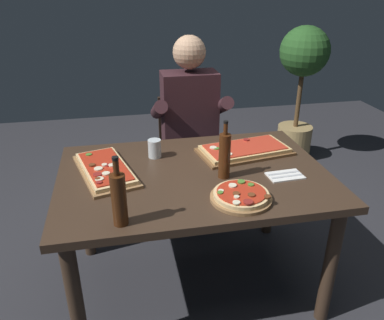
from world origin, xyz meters
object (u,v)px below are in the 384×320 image
at_px(dining_table, 194,188).
at_px(pizza_round_far, 241,196).
at_px(tumbler_near_camera, 155,149).
at_px(diner_chair, 188,150).
at_px(pizza_rectangular_left, 105,169).
at_px(seated_diner, 191,123).
at_px(wine_bottle_dark, 119,198).
at_px(oil_bottle_amber, 225,155).
at_px(potted_plant_corner, 301,79).
at_px(pizza_rectangular_front, 245,150).

distance_m(dining_table, pizza_round_far, 0.36).
relative_size(pizza_round_far, tumbler_near_camera, 2.76).
distance_m(pizza_round_far, diner_chair, 1.19).
bearing_deg(pizza_round_far, tumbler_near_camera, 121.74).
relative_size(pizza_rectangular_left, tumbler_near_camera, 5.24).
distance_m(diner_chair, seated_diner, 0.28).
bearing_deg(tumbler_near_camera, wine_bottle_dark, -108.58).
bearing_deg(diner_chair, oil_bottle_amber, -89.30).
relative_size(wine_bottle_dark, seated_diner, 0.23).
height_order(pizza_round_far, oil_bottle_amber, oil_bottle_amber).
distance_m(tumbler_near_camera, potted_plant_corner, 2.02).
bearing_deg(pizza_rectangular_front, tumbler_near_camera, 174.36).
bearing_deg(diner_chair, pizza_rectangular_front, -72.66).
xyz_separation_m(dining_table, seated_diner, (0.13, 0.74, 0.10)).
relative_size(pizza_rectangular_front, seated_diner, 0.42).
distance_m(dining_table, pizza_rectangular_front, 0.40).
xyz_separation_m(pizza_round_far, potted_plant_corner, (1.19, 1.86, 0.04)).
distance_m(pizza_rectangular_left, diner_chair, 1.00).
height_order(pizza_rectangular_front, pizza_rectangular_left, same).
relative_size(dining_table, pizza_rectangular_left, 2.58).
bearing_deg(pizza_round_far, pizza_rectangular_left, 146.98).
relative_size(pizza_rectangular_left, potted_plant_corner, 0.42).
height_order(dining_table, pizza_rectangular_front, pizza_rectangular_front).
xyz_separation_m(pizza_rectangular_left, pizza_round_far, (0.61, -0.40, 0.00)).
height_order(dining_table, oil_bottle_amber, oil_bottle_amber).
xyz_separation_m(wine_bottle_dark, oil_bottle_amber, (0.53, 0.31, 0.00)).
bearing_deg(pizza_rectangular_front, potted_plant_corner, 53.54).
xyz_separation_m(oil_bottle_amber, potted_plant_corner, (1.21, 1.63, -0.06)).
bearing_deg(potted_plant_corner, pizza_round_far, -122.65).
height_order(diner_chair, potted_plant_corner, potted_plant_corner).
xyz_separation_m(pizza_round_far, diner_chair, (-0.03, 1.16, -0.27)).
xyz_separation_m(pizza_round_far, wine_bottle_dark, (-0.55, -0.08, 0.10)).
height_order(pizza_rectangular_front, wine_bottle_dark, wine_bottle_dark).
xyz_separation_m(dining_table, pizza_rectangular_front, (0.34, 0.19, 0.11)).
relative_size(wine_bottle_dark, oil_bottle_amber, 1.01).
distance_m(pizza_rectangular_left, tumbler_near_camera, 0.31).
relative_size(tumbler_near_camera, potted_plant_corner, 0.08).
bearing_deg(wine_bottle_dark, pizza_rectangular_front, 38.38).
bearing_deg(wine_bottle_dark, seated_diner, 65.32).
height_order(tumbler_near_camera, potted_plant_corner, potted_plant_corner).
xyz_separation_m(dining_table, oil_bottle_amber, (0.14, -0.08, 0.22)).
bearing_deg(dining_table, pizza_rectangular_left, 168.63).
height_order(pizza_rectangular_left, oil_bottle_amber, oil_bottle_amber).
bearing_deg(oil_bottle_amber, dining_table, 151.38).
relative_size(pizza_rectangular_front, diner_chair, 0.65).
bearing_deg(pizza_rectangular_front, wine_bottle_dark, -141.62).
bearing_deg(oil_bottle_amber, pizza_round_far, -85.70).
height_order(diner_chair, seated_diner, seated_diner).
distance_m(wine_bottle_dark, oil_bottle_amber, 0.61).
xyz_separation_m(pizza_rectangular_left, wine_bottle_dark, (0.07, -0.48, 0.10)).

